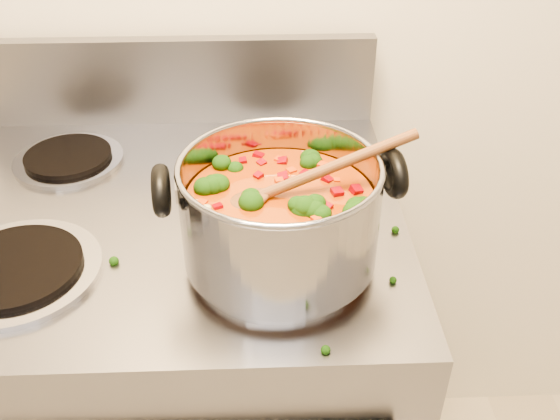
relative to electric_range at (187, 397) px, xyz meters
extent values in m
cube|color=gray|center=(0.00, 0.00, -0.01)|extent=(0.73, 0.64, 0.92)
cube|color=gray|center=(0.00, 0.30, 0.53)|extent=(0.73, 0.03, 0.16)
cylinder|color=#A5A5AD|center=(-0.17, -0.15, 0.46)|extent=(0.22, 0.22, 0.01)
cylinder|color=black|center=(-0.17, -0.15, 0.46)|extent=(0.17, 0.17, 0.01)
cylinder|color=#A5A5AD|center=(0.17, -0.15, 0.46)|extent=(0.22, 0.22, 0.01)
cylinder|color=black|center=(0.17, -0.15, 0.46)|extent=(0.17, 0.17, 0.01)
cylinder|color=#A5A5AD|center=(-0.17, 0.14, 0.46)|extent=(0.18, 0.18, 0.01)
cylinder|color=black|center=(-0.17, 0.14, 0.46)|extent=(0.14, 0.14, 0.01)
cylinder|color=#A5A5AD|center=(0.17, 0.14, 0.46)|extent=(0.18, 0.18, 0.01)
cylinder|color=black|center=(0.17, 0.14, 0.46)|extent=(0.14, 0.14, 0.01)
cylinder|color=#94949B|center=(0.18, -0.14, 0.54)|extent=(0.25, 0.25, 0.14)
torus|color=#94949B|center=(0.18, -0.14, 0.61)|extent=(0.26, 0.26, 0.01)
cylinder|color=#9F390E|center=(0.18, -0.14, 0.52)|extent=(0.24, 0.24, 0.09)
torus|color=black|center=(0.03, -0.16, 0.59)|extent=(0.03, 0.08, 0.08)
torus|color=black|center=(0.32, -0.13, 0.59)|extent=(0.03, 0.08, 0.08)
ellipsoid|color=black|center=(0.20, -0.14, 0.56)|extent=(0.04, 0.04, 0.03)
ellipsoid|color=black|center=(0.24, -0.15, 0.56)|extent=(0.04, 0.04, 0.03)
ellipsoid|color=black|center=(0.10, -0.08, 0.56)|extent=(0.04, 0.04, 0.03)
ellipsoid|color=black|center=(0.27, -0.17, 0.56)|extent=(0.04, 0.04, 0.03)
ellipsoid|color=black|center=(0.09, -0.14, 0.56)|extent=(0.04, 0.04, 0.03)
ellipsoid|color=black|center=(0.24, -0.10, 0.56)|extent=(0.04, 0.04, 0.03)
ellipsoid|color=black|center=(0.24, -0.08, 0.56)|extent=(0.04, 0.04, 0.03)
ellipsoid|color=black|center=(0.19, -0.15, 0.56)|extent=(0.04, 0.04, 0.03)
ellipsoid|color=black|center=(0.22, -0.20, 0.56)|extent=(0.04, 0.04, 0.03)
ellipsoid|color=maroon|center=(0.25, -0.19, 0.56)|extent=(0.01, 0.01, 0.01)
ellipsoid|color=maroon|center=(0.18, -0.23, 0.56)|extent=(0.01, 0.01, 0.01)
ellipsoid|color=maroon|center=(0.17, -0.09, 0.56)|extent=(0.01, 0.01, 0.01)
ellipsoid|color=maroon|center=(0.11, -0.06, 0.56)|extent=(0.01, 0.01, 0.01)
ellipsoid|color=maroon|center=(0.20, -0.15, 0.56)|extent=(0.01, 0.01, 0.01)
ellipsoid|color=maroon|center=(0.19, -0.24, 0.56)|extent=(0.01, 0.01, 0.01)
ellipsoid|color=maroon|center=(0.11, -0.10, 0.56)|extent=(0.01, 0.01, 0.01)
ellipsoid|color=maroon|center=(0.18, -0.12, 0.56)|extent=(0.01, 0.01, 0.01)
ellipsoid|color=maroon|center=(0.23, -0.18, 0.56)|extent=(0.01, 0.01, 0.01)
ellipsoid|color=maroon|center=(0.20, -0.11, 0.56)|extent=(0.01, 0.01, 0.01)
ellipsoid|color=maroon|center=(0.15, -0.07, 0.56)|extent=(0.01, 0.01, 0.01)
ellipsoid|color=maroon|center=(0.07, -0.11, 0.56)|extent=(0.01, 0.01, 0.01)
ellipsoid|color=#C13A0A|center=(0.27, -0.15, 0.56)|extent=(0.01, 0.01, 0.01)
ellipsoid|color=#C13A0A|center=(0.22, -0.10, 0.56)|extent=(0.01, 0.01, 0.01)
ellipsoid|color=#C13A0A|center=(0.25, -0.08, 0.56)|extent=(0.01, 0.01, 0.01)
ellipsoid|color=#C13A0A|center=(0.14, -0.12, 0.56)|extent=(0.01, 0.01, 0.01)
ellipsoid|color=#C13A0A|center=(0.16, -0.13, 0.56)|extent=(0.01, 0.01, 0.01)
ellipsoid|color=#C13A0A|center=(0.19, -0.06, 0.56)|extent=(0.01, 0.01, 0.01)
ellipsoid|color=#C13A0A|center=(0.19, -0.20, 0.56)|extent=(0.01, 0.01, 0.01)
ellipsoid|color=#C13A0A|center=(0.22, -0.22, 0.56)|extent=(0.01, 0.01, 0.01)
ellipsoid|color=#C13A0A|center=(0.21, -0.16, 0.56)|extent=(0.01, 0.01, 0.01)
ellipsoid|color=#C13A0A|center=(0.24, -0.17, 0.56)|extent=(0.01, 0.01, 0.01)
ellipsoid|color=#C0B884|center=(0.19, -0.05, 0.56)|extent=(0.02, 0.02, 0.01)
ellipsoid|color=#C0B884|center=(0.14, -0.22, 0.56)|extent=(0.02, 0.02, 0.01)
ellipsoid|color=#C0B884|center=(0.17, -0.12, 0.56)|extent=(0.02, 0.02, 0.01)
ellipsoid|color=#C0B884|center=(0.20, -0.16, 0.56)|extent=(0.02, 0.02, 0.01)
ellipsoid|color=#C0B884|center=(0.19, -0.10, 0.56)|extent=(0.02, 0.02, 0.01)
ellipsoid|color=#C0B884|center=(0.16, -0.15, 0.56)|extent=(0.02, 0.02, 0.01)
ellipsoid|color=brown|center=(0.13, -0.15, 0.56)|extent=(0.07, 0.05, 0.04)
cylinder|color=brown|center=(0.24, -0.13, 0.60)|extent=(0.22, 0.06, 0.08)
ellipsoid|color=black|center=(0.00, -0.10, 0.46)|extent=(0.01, 0.01, 0.01)
ellipsoid|color=black|center=(0.09, -0.30, 0.46)|extent=(0.01, 0.01, 0.01)
ellipsoid|color=black|center=(0.01, -0.05, 0.46)|extent=(0.01, 0.01, 0.01)
ellipsoid|color=black|center=(0.08, 0.01, 0.46)|extent=(0.01, 0.01, 0.01)
ellipsoid|color=black|center=(0.26, -0.30, 0.46)|extent=(0.01, 0.01, 0.01)
camera|label=1|loc=(0.15, -0.79, 1.00)|focal=40.00mm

